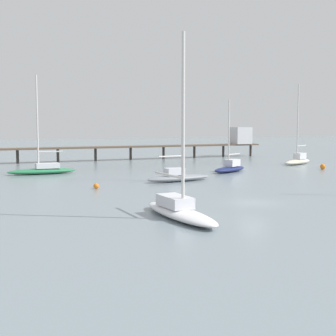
{
  "coord_description": "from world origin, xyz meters",
  "views": [
    {
      "loc": [
        -22.75,
        -32.38,
        6.63
      ],
      "look_at": [
        0.0,
        18.25,
        1.5
      ],
      "focal_mm": 48.39,
      "sensor_mm": 36.0,
      "label": 1
    }
  ],
  "objects_px": {
    "sailboat_cream": "(298,159)",
    "pier": "(159,143)",
    "mooring_buoy_near": "(323,167)",
    "sailboat_white": "(179,208)",
    "sailboat_navy": "(230,167)",
    "sailboat_gray": "(178,175)",
    "sailboat_green": "(43,169)",
    "mooring_buoy_inner": "(96,186)"
  },
  "relations": [
    {
      "from": "pier",
      "to": "mooring_buoy_inner",
      "type": "height_order",
      "value": "pier"
    },
    {
      "from": "sailboat_navy",
      "to": "mooring_buoy_near",
      "type": "xyz_separation_m",
      "value": [
        15.21,
        -2.45,
        -0.31
      ]
    },
    {
      "from": "sailboat_navy",
      "to": "sailboat_gray",
      "type": "bearing_deg",
      "value": -148.62
    },
    {
      "from": "sailboat_green",
      "to": "sailboat_cream",
      "type": "distance_m",
      "value": 43.31
    },
    {
      "from": "sailboat_gray",
      "to": "sailboat_navy",
      "type": "height_order",
      "value": "sailboat_gray"
    },
    {
      "from": "mooring_buoy_near",
      "to": "sailboat_navy",
      "type": "bearing_deg",
      "value": 170.86
    },
    {
      "from": "pier",
      "to": "sailboat_gray",
      "type": "relative_size",
      "value": 5.5
    },
    {
      "from": "sailboat_navy",
      "to": "sailboat_cream",
      "type": "bearing_deg",
      "value": 19.67
    },
    {
      "from": "sailboat_green",
      "to": "sailboat_navy",
      "type": "height_order",
      "value": "sailboat_green"
    },
    {
      "from": "sailboat_gray",
      "to": "sailboat_white",
      "type": "bearing_deg",
      "value": -115.43
    },
    {
      "from": "sailboat_white",
      "to": "mooring_buoy_near",
      "type": "height_order",
      "value": "sailboat_white"
    },
    {
      "from": "sailboat_navy",
      "to": "mooring_buoy_near",
      "type": "relative_size",
      "value": 12.51
    },
    {
      "from": "sailboat_gray",
      "to": "mooring_buoy_inner",
      "type": "bearing_deg",
      "value": -167.72
    },
    {
      "from": "mooring_buoy_inner",
      "to": "sailboat_green",
      "type": "bearing_deg",
      "value": 98.99
    },
    {
      "from": "sailboat_gray",
      "to": "sailboat_navy",
      "type": "bearing_deg",
      "value": 31.38
    },
    {
      "from": "sailboat_cream",
      "to": "mooring_buoy_near",
      "type": "bearing_deg",
      "value": -106.82
    },
    {
      "from": "sailboat_green",
      "to": "sailboat_navy",
      "type": "relative_size",
      "value": 1.3
    },
    {
      "from": "mooring_buoy_near",
      "to": "pier",
      "type": "bearing_deg",
      "value": 114.81
    },
    {
      "from": "sailboat_gray",
      "to": "sailboat_cream",
      "type": "bearing_deg",
      "value": 24.6
    },
    {
      "from": "mooring_buoy_near",
      "to": "sailboat_cream",
      "type": "bearing_deg",
      "value": 73.18
    },
    {
      "from": "sailboat_green",
      "to": "sailboat_cream",
      "type": "relative_size",
      "value": 0.99
    },
    {
      "from": "sailboat_white",
      "to": "mooring_buoy_near",
      "type": "relative_size",
      "value": 15.71
    },
    {
      "from": "sailboat_navy",
      "to": "mooring_buoy_inner",
      "type": "relative_size",
      "value": 17.41
    },
    {
      "from": "sailboat_green",
      "to": "pier",
      "type": "bearing_deg",
      "value": 37.8
    },
    {
      "from": "sailboat_gray",
      "to": "mooring_buoy_near",
      "type": "distance_m",
      "value": 27.43
    },
    {
      "from": "pier",
      "to": "sailboat_navy",
      "type": "distance_m",
      "value": 28.65
    },
    {
      "from": "sailboat_cream",
      "to": "pier",
      "type": "bearing_deg",
      "value": 127.51
    },
    {
      "from": "pier",
      "to": "sailboat_white",
      "type": "xyz_separation_m",
      "value": [
        -22.06,
        -55.42,
        -2.6
      ]
    },
    {
      "from": "sailboat_white",
      "to": "sailboat_navy",
      "type": "xyz_separation_m",
      "value": [
        21.17,
        26.9,
        -0.02
      ]
    },
    {
      "from": "sailboat_gray",
      "to": "mooring_buoy_inner",
      "type": "xyz_separation_m",
      "value": [
        -10.79,
        -2.35,
        -0.5
      ]
    },
    {
      "from": "sailboat_navy",
      "to": "mooring_buoy_inner",
      "type": "height_order",
      "value": "sailboat_navy"
    },
    {
      "from": "pier",
      "to": "sailboat_cream",
      "type": "height_order",
      "value": "sailboat_cream"
    },
    {
      "from": "sailboat_cream",
      "to": "sailboat_gray",
      "type": "bearing_deg",
      "value": -155.4
    },
    {
      "from": "sailboat_navy",
      "to": "mooring_buoy_near",
      "type": "distance_m",
      "value": 15.41
    },
    {
      "from": "sailboat_gray",
      "to": "pier",
      "type": "bearing_deg",
      "value": 70.43
    },
    {
      "from": "sailboat_navy",
      "to": "sailboat_white",
      "type": "bearing_deg",
      "value": -128.2
    },
    {
      "from": "sailboat_cream",
      "to": "sailboat_white",
      "type": "bearing_deg",
      "value": -139.55
    },
    {
      "from": "sailboat_white",
      "to": "mooring_buoy_near",
      "type": "bearing_deg",
      "value": 33.91
    },
    {
      "from": "sailboat_navy",
      "to": "mooring_buoy_near",
      "type": "height_order",
      "value": "sailboat_navy"
    },
    {
      "from": "sailboat_white",
      "to": "sailboat_cream",
      "type": "xyz_separation_m",
      "value": [
        39.05,
        33.29,
        0.14
      ]
    },
    {
      "from": "mooring_buoy_inner",
      "to": "sailboat_navy",
      "type": "bearing_deg",
      "value": 22.91
    },
    {
      "from": "sailboat_green",
      "to": "sailboat_gray",
      "type": "distance_m",
      "value": 20.49
    }
  ]
}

